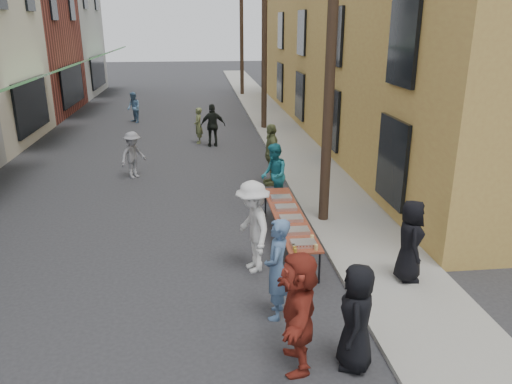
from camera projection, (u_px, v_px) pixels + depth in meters
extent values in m
plane|color=#28282B|center=(146.00, 289.00, 9.82)|extent=(120.00, 120.00, 0.00)
cube|color=gray|center=(278.00, 128.00, 24.44)|extent=(2.20, 60.00, 0.10)
cube|color=gray|center=(34.00, 29.00, 34.53)|extent=(8.00, 8.00, 9.00)
cube|color=#B2833F|center=(416.00, 21.00, 22.56)|extent=(10.00, 28.00, 10.00)
cylinder|color=#2D2116|center=(331.00, 44.00, 11.65)|extent=(0.26, 0.26, 9.00)
cylinder|color=#2D2116|center=(264.00, 33.00, 22.92)|extent=(0.26, 0.26, 9.00)
cylinder|color=#2D2116|center=(242.00, 29.00, 34.20)|extent=(0.26, 0.26, 9.00)
cube|color=maroon|center=(289.00, 216.00, 11.53)|extent=(0.70, 4.00, 0.04)
cylinder|color=black|center=(291.00, 269.00, 9.85)|extent=(0.04, 0.04, 0.71)
cylinder|color=black|center=(319.00, 267.00, 9.91)|extent=(0.04, 0.04, 0.71)
cylinder|color=black|center=(265.00, 204.00, 13.38)|extent=(0.04, 0.04, 0.71)
cylinder|color=black|center=(287.00, 203.00, 13.45)|extent=(0.04, 0.04, 0.71)
cube|color=maroon|center=(303.00, 243.00, 9.96)|extent=(0.50, 0.33, 0.08)
cube|color=#B2B2B7|center=(297.00, 231.00, 10.57)|extent=(0.50, 0.33, 0.08)
cube|color=tan|center=(291.00, 218.00, 11.22)|extent=(0.50, 0.33, 0.08)
cube|color=#B2B2B7|center=(286.00, 207.00, 11.88)|extent=(0.50, 0.33, 0.08)
cube|color=tan|center=(281.00, 198.00, 12.54)|extent=(0.50, 0.33, 0.08)
cylinder|color=#A57F26|center=(295.00, 250.00, 9.65)|extent=(0.07, 0.07, 0.08)
cylinder|color=#A57F26|center=(294.00, 248.00, 9.74)|extent=(0.07, 0.07, 0.08)
cylinder|color=#A57F26|center=(293.00, 246.00, 9.84)|extent=(0.07, 0.07, 0.08)
cylinder|color=tan|center=(316.00, 247.00, 9.74)|extent=(0.08, 0.08, 0.12)
imported|color=black|center=(357.00, 317.00, 7.37)|extent=(0.77, 0.95, 1.69)
imported|color=#49678E|center=(277.00, 269.00, 8.64)|extent=(0.60, 0.77, 1.85)
imported|color=teal|center=(274.00, 175.00, 14.01)|extent=(0.69, 0.88, 1.80)
imported|color=silver|center=(253.00, 227.00, 10.28)|extent=(0.98, 1.39, 1.96)
imported|color=#606A3D|center=(271.00, 155.00, 15.84)|extent=(0.57, 1.19, 1.97)
imported|color=maroon|center=(298.00, 311.00, 7.35)|extent=(0.75, 1.81, 1.89)
imported|color=black|center=(410.00, 241.00, 9.75)|extent=(0.67, 0.90, 1.66)
imported|color=gray|center=(133.00, 155.00, 16.60)|extent=(1.11, 1.14, 1.57)
imported|color=black|center=(213.00, 126.00, 20.76)|extent=(1.08, 0.53, 1.78)
imported|color=#626B3D|center=(198.00, 126.00, 21.37)|extent=(0.40, 0.58, 1.53)
imported|color=#52789E|center=(134.00, 108.00, 25.75)|extent=(0.91, 0.96, 1.57)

